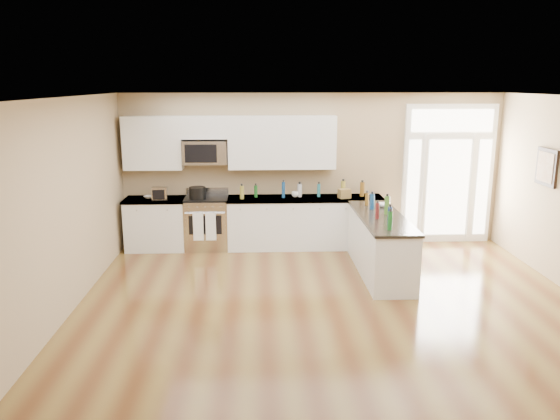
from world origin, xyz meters
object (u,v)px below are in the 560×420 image
kitchen_range (207,223)px  toaster_oven (160,193)px  peninsula_cabinet (380,246)px  stockpot (197,193)px

kitchen_range → toaster_oven: 1.00m
peninsula_cabinet → toaster_oven: toaster_oven is taller
peninsula_cabinet → kitchen_range: 3.22m
kitchen_range → peninsula_cabinet: bearing=-26.7°
kitchen_range → toaster_oven: toaster_oven is taller
peninsula_cabinet → kitchen_range: (-2.87, 1.45, 0.04)m
peninsula_cabinet → kitchen_range: bearing=153.3°
peninsula_cabinet → kitchen_range: kitchen_range is taller
peninsula_cabinet → stockpot: 3.36m
toaster_oven → stockpot: bearing=-4.1°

